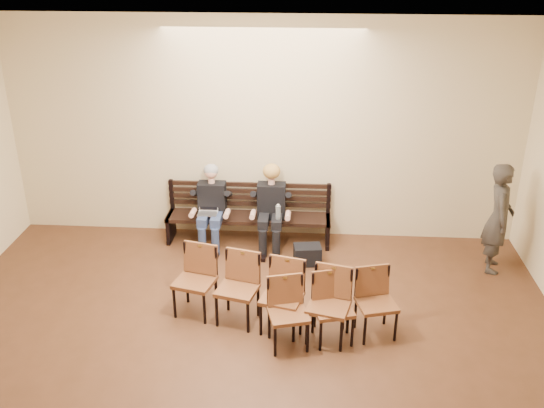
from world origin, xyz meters
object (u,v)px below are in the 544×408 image
at_px(water_bottle, 278,220).
at_px(chair_row_front, 333,310).
at_px(bench, 249,229).
at_px(seated_woman, 271,210).
at_px(laptop, 208,215).
at_px(bag, 307,255).
at_px(seated_man, 211,207).
at_px(passerby, 500,210).
at_px(chair_row_back, 259,294).

xyz_separation_m(water_bottle, chair_row_front, (0.79, -2.13, -0.14)).
height_order(bench, seated_woman, seated_woman).
relative_size(seated_woman, laptop, 4.18).
bearing_deg(bag, water_bottle, 147.35).
bearing_deg(seated_woman, seated_man, 180.00).
xyz_separation_m(bag, passerby, (2.72, 0.05, 0.80)).
relative_size(bag, chair_row_front, 0.26).
xyz_separation_m(seated_man, seated_woman, (0.93, 0.00, -0.01)).
height_order(seated_woman, water_bottle, seated_woman).
relative_size(seated_man, water_bottle, 5.16).
relative_size(water_bottle, chair_row_back, 0.11).
distance_m(bench, laptop, 0.74).
bearing_deg(water_bottle, bag, -32.65).
relative_size(passerby, chair_row_front, 1.22).
distance_m(seated_man, seated_woman, 0.93).
bearing_deg(chair_row_back, passerby, 41.07).
distance_m(laptop, bag, 1.66).
distance_m(bench, chair_row_back, 2.30).
bearing_deg(seated_woman, passerby, -8.27).
xyz_separation_m(laptop, chair_row_back, (0.98, -2.00, -0.10)).
bearing_deg(bag, chair_row_back, -109.94).
distance_m(bench, bag, 1.16).
bearing_deg(chair_row_front, seated_woman, 95.69).
relative_size(laptop, water_bottle, 1.21).
xyz_separation_m(bench, seated_man, (-0.56, -0.12, 0.41)).
bearing_deg(passerby, bench, 91.25).
relative_size(seated_man, chair_row_front, 0.82).
bearing_deg(seated_woman, chair_row_back, -89.95).
bearing_deg(bench, chair_row_back, -80.63).
height_order(seated_man, passerby, passerby).
distance_m(water_bottle, passerby, 3.21).
bearing_deg(seated_man, chair_row_front, -52.08).
bearing_deg(chair_row_back, chair_row_front, 0.01).
bearing_deg(bag, chair_row_front, -79.86).
bearing_deg(laptop, bench, 36.88).
bearing_deg(chair_row_front, passerby, 22.93).
bearing_deg(water_bottle, chair_row_back, -93.67).
height_order(laptop, bag, laptop).
height_order(bag, passerby, passerby).
height_order(bench, water_bottle, water_bottle).
height_order(water_bottle, chair_row_back, chair_row_back).
xyz_separation_m(bench, passerby, (3.67, -0.60, 0.72)).
bearing_deg(chair_row_front, chair_row_back, 150.20).
distance_m(seated_man, water_bottle, 1.08).
xyz_separation_m(seated_man, laptop, (-0.04, -0.13, -0.08)).
height_order(seated_woman, chair_row_back, seated_woman).
distance_m(bench, chair_row_front, 2.81).
bearing_deg(seated_woman, chair_row_front, -68.95).
xyz_separation_m(seated_man, passerby, (4.24, -0.48, 0.31)).
relative_size(seated_woman, passerby, 0.66).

